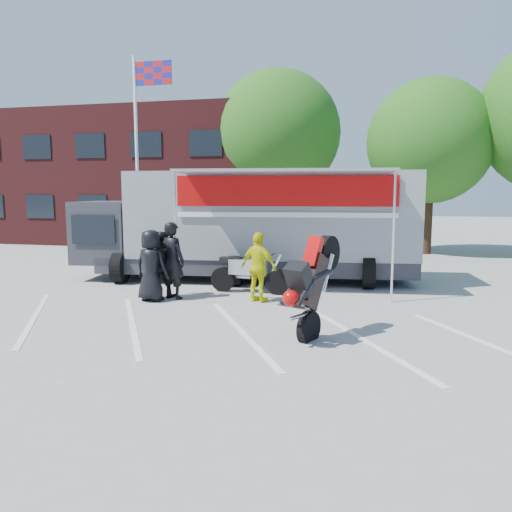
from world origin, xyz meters
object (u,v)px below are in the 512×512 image
at_px(tree_mid, 430,142).
at_px(spectator_leather_c, 161,264).
at_px(spectator_hivis, 259,267).
at_px(stunt_bike_rider, 325,333).
at_px(tree_left, 277,134).
at_px(transporter_truck, 256,280).
at_px(spectator_leather_b, 172,261).
at_px(parked_motorcycle, 250,293).
at_px(flagpole, 142,133).
at_px(spectator_leather_a, 151,266).

height_order(tree_mid, spectator_leather_c, tree_mid).
bearing_deg(spectator_hivis, tree_mid, -91.37).
xyz_separation_m(stunt_bike_rider, spectator_hivis, (-1.92, 2.41, 0.89)).
bearing_deg(stunt_bike_rider, tree_left, 127.38).
bearing_deg(transporter_truck, spectator_leather_b, -121.38).
distance_m(tree_mid, spectator_hivis, 13.03).
bearing_deg(spectator_leather_c, transporter_truck, -127.00).
distance_m(tree_mid, parked_motorcycle, 12.69).
height_order(flagpole, spectator_leather_c, flagpole).
relative_size(transporter_truck, spectator_leather_a, 5.80).
distance_m(spectator_leather_a, spectator_leather_b, 0.58).
distance_m(flagpole, stunt_bike_rider, 12.92).
bearing_deg(flagpole, parked_motorcycle, -42.85).
distance_m(stunt_bike_rider, spectator_leather_b, 4.87).
relative_size(stunt_bike_rider, spectator_hivis, 1.22).
bearing_deg(spectator_leather_b, flagpole, -40.49).
relative_size(tree_left, spectator_leather_a, 4.71).
height_order(transporter_truck, spectator_leather_c, spectator_leather_c).
bearing_deg(transporter_truck, stunt_bike_rider, -69.93).
distance_m(tree_mid, spectator_leather_b, 14.16).
bearing_deg(spectator_leather_c, tree_left, -98.39).
height_order(parked_motorcycle, stunt_bike_rider, stunt_bike_rider).
distance_m(spectator_leather_c, spectator_hivis, 2.67).
bearing_deg(transporter_truck, tree_mid, 48.17).
bearing_deg(tree_left, spectator_hivis, -81.06).
bearing_deg(parked_motorcycle, flagpole, 49.75).
relative_size(flagpole, spectator_leather_b, 3.97).
relative_size(spectator_leather_c, spectator_hivis, 0.98).
height_order(flagpole, stunt_bike_rider, flagpole).
height_order(transporter_truck, parked_motorcycle, transporter_truck).
bearing_deg(stunt_bike_rider, parked_motorcycle, 147.73).
relative_size(tree_left, tree_mid, 1.13).
height_order(transporter_truck, spectator_leather_b, spectator_leather_b).
height_order(parked_motorcycle, spectator_leather_c, spectator_leather_c).
relative_size(tree_left, transporter_truck, 0.81).
xyz_separation_m(tree_left, spectator_leather_a, (-0.76, -12.83, -4.65)).
xyz_separation_m(flagpole, spectator_leather_b, (3.90, -6.45, -4.05)).
distance_m(parked_motorcycle, spectator_leather_a, 2.85).
height_order(transporter_truck, spectator_leather_a, spectator_leather_a).
bearing_deg(spectator_hivis, tree_left, -58.30).
xyz_separation_m(tree_mid, spectator_leather_a, (-7.76, -11.83, -4.03)).
height_order(tree_mid, spectator_hivis, tree_mid).
relative_size(stunt_bike_rider, spectator_leather_b, 1.08).
height_order(flagpole, spectator_leather_b, flagpole).
xyz_separation_m(flagpole, spectator_hivis, (6.18, -6.30, -4.16)).
distance_m(flagpole, tree_left, 7.37).
bearing_deg(transporter_truck, tree_left, 90.51).
bearing_deg(spectator_leather_a, transporter_truck, -107.92).
distance_m(tree_left, tree_mid, 7.10).
xyz_separation_m(flagpole, transporter_truck, (5.38, -3.27, -5.05)).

